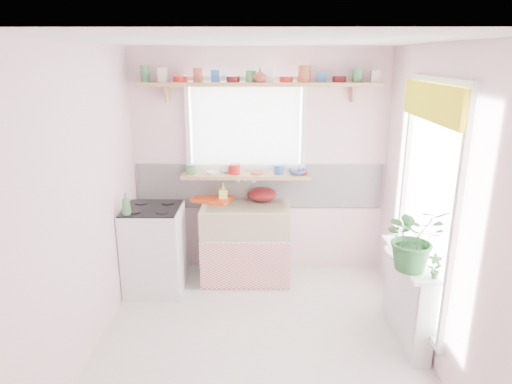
{
  "coord_description": "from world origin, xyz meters",
  "views": [
    {
      "loc": [
        0.01,
        -3.35,
        2.4
      ],
      "look_at": [
        -0.03,
        0.55,
        1.23
      ],
      "focal_mm": 32.0,
      "sensor_mm": 36.0,
      "label": 1
    }
  ],
  "objects": [
    {
      "name": "sink_unit",
      "position": [
        -0.15,
        1.29,
        0.43
      ],
      "size": [
        0.95,
        0.65,
        1.11
      ],
      "color": "white",
      "rests_on": "ground"
    },
    {
      "name": "sill_cup",
      "position": [
        -0.37,
        1.54,
        1.2
      ],
      "size": [
        0.13,
        0.13,
        0.09
      ],
      "primitive_type": "imported",
      "rotation": [
        0.0,
        0.0,
        -0.26
      ],
      "color": "beige",
      "rests_on": "windowsill"
    },
    {
      "name": "shelf_vase",
      "position": [
        0.0,
        1.41,
        2.21
      ],
      "size": [
        0.16,
        0.16,
        0.14
      ],
      "primitive_type": "imported",
      "rotation": [
        0.0,
        0.0,
        -0.26
      ],
      "color": "#9E4430",
      "rests_on": "pine_shelf"
    },
    {
      "name": "fruit_bowl",
      "position": [
        1.21,
        0.11,
        0.82
      ],
      "size": [
        0.35,
        0.35,
        0.08
      ],
      "primitive_type": "imported",
      "rotation": [
        0.0,
        0.0,
        0.06
      ],
      "color": "silver",
      "rests_on": "radiator_ledge"
    },
    {
      "name": "cooker",
      "position": [
        -1.1,
        1.05,
        0.46
      ],
      "size": [
        0.58,
        0.58,
        0.93
      ],
      "color": "white",
      "rests_on": "ground"
    },
    {
      "name": "room",
      "position": [
        0.66,
        0.86,
        1.37
      ],
      "size": [
        3.2,
        3.2,
        3.2
      ],
      "color": "silver",
      "rests_on": "ground"
    },
    {
      "name": "cooker_bottle",
      "position": [
        -1.29,
        0.83,
        1.02
      ],
      "size": [
        0.11,
        0.11,
        0.22
      ],
      "primitive_type": "imported",
      "rotation": [
        0.0,
        0.0,
        0.38
      ],
      "color": "#418247",
      "rests_on": "cooker"
    },
    {
      "name": "windowsill",
      "position": [
        -0.15,
        1.48,
        1.14
      ],
      "size": [
        1.4,
        0.22,
        0.04
      ],
      "primitive_type": "cube",
      "color": "tan",
      "rests_on": "room"
    },
    {
      "name": "dish_tray",
      "position": [
        -0.53,
        1.5,
        0.87
      ],
      "size": [
        0.48,
        0.41,
        0.04
      ],
      "primitive_type": "cube",
      "rotation": [
        0.0,
        0.0,
        -0.31
      ],
      "color": "#F44915",
      "rests_on": "sink_unit"
    },
    {
      "name": "radiator_ledge",
      "position": [
        1.3,
        0.2,
        0.4
      ],
      "size": [
        0.22,
        0.95,
        0.78
      ],
      "color": "white",
      "rests_on": "ground"
    },
    {
      "name": "shelf_crockery",
      "position": [
        0.0,
        1.47,
        2.2
      ],
      "size": [
        2.47,
        0.11,
        0.12
      ],
      "color": "#3F7F4C",
      "rests_on": "pine_shelf"
    },
    {
      "name": "pine_shelf",
      "position": [
        0.0,
        1.47,
        2.12
      ],
      "size": [
        2.52,
        0.24,
        0.04
      ],
      "primitive_type": "cube",
      "color": "tan",
      "rests_on": "room"
    },
    {
      "name": "soap_bottle_sink",
      "position": [
        -0.4,
        1.47,
        0.95
      ],
      "size": [
        0.1,
        0.1,
        0.21
      ],
      "primitive_type": "imported",
      "rotation": [
        0.0,
        0.0,
        0.04
      ],
      "color": "#E4FD70",
      "rests_on": "sink_unit"
    },
    {
      "name": "sill_bowl",
      "position": [
        0.42,
        1.47,
        1.19
      ],
      "size": [
        0.23,
        0.23,
        0.06
      ],
      "primitive_type": "imported",
      "rotation": [
        0.0,
        0.0,
        0.21
      ],
      "color": "#3657AF",
      "rests_on": "windowsill"
    },
    {
      "name": "herb_pot",
      "position": [
        1.33,
        -0.2,
        0.88
      ],
      "size": [
        0.11,
        0.08,
        0.2
      ],
      "primitive_type": "imported",
      "rotation": [
        0.0,
        0.0,
        -0.09
      ],
      "color": "#326628",
      "rests_on": "radiator_ledge"
    },
    {
      "name": "jade_plant",
      "position": [
        1.21,
        -0.04,
        1.04
      ],
      "size": [
        0.53,
        0.47,
        0.53
      ],
      "primitive_type": "imported",
      "rotation": [
        0.0,
        0.0,
        0.11
      ],
      "color": "#28652E",
      "rests_on": "radiator_ledge"
    },
    {
      "name": "sill_crockery",
      "position": [
        -0.2,
        1.48,
        1.21
      ],
      "size": [
        1.35,
        0.11,
        0.12
      ],
      "color": "#3F7F4C",
      "rests_on": "windowsill"
    },
    {
      "name": "fruit",
      "position": [
        1.22,
        0.11,
        0.88
      ],
      "size": [
        0.2,
        0.14,
        0.1
      ],
      "color": "orange",
      "rests_on": "fruit_bowl"
    },
    {
      "name": "colander",
      "position": [
        0.03,
        1.5,
        0.92
      ],
      "size": [
        0.43,
        0.43,
        0.15
      ],
      "primitive_type": "ellipsoid",
      "rotation": [
        0.0,
        0.0,
        -0.39
      ],
      "color": "#5C0F12",
      "rests_on": "sink_unit"
    }
  ]
}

